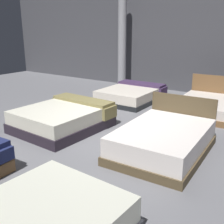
{
  "coord_description": "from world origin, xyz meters",
  "views": [
    {
      "loc": [
        3.06,
        -4.34,
        2.2
      ],
      "look_at": [
        0.08,
        -0.06,
        0.6
      ],
      "focal_mm": 44.06,
      "sensor_mm": 36.0,
      "label": 1
    }
  ],
  "objects_px": {
    "bed_5": "(207,106)",
    "support_pillar": "(122,40)",
    "bed_2": "(63,118)",
    "bed_3": "(164,140)",
    "bed_4": "(131,94)"
  },
  "relations": [
    {
      "from": "bed_5",
      "to": "support_pillar",
      "type": "distance_m",
      "value": 4.31
    },
    {
      "from": "bed_2",
      "to": "bed_5",
      "type": "xyz_separation_m",
      "value": [
        2.32,
        3.04,
        -0.06
      ]
    },
    {
      "from": "bed_3",
      "to": "support_pillar",
      "type": "relative_size",
      "value": 0.6
    },
    {
      "from": "bed_3",
      "to": "support_pillar",
      "type": "distance_m",
      "value": 6.04
    },
    {
      "from": "bed_2",
      "to": "support_pillar",
      "type": "relative_size",
      "value": 0.56
    },
    {
      "from": "bed_2",
      "to": "bed_4",
      "type": "relative_size",
      "value": 0.99
    },
    {
      "from": "bed_3",
      "to": "bed_4",
      "type": "relative_size",
      "value": 1.07
    },
    {
      "from": "bed_3",
      "to": "bed_4",
      "type": "height_order",
      "value": "bed_3"
    },
    {
      "from": "bed_3",
      "to": "bed_5",
      "type": "relative_size",
      "value": 1.03
    },
    {
      "from": "bed_2",
      "to": "bed_4",
      "type": "distance_m",
      "value": 2.99
    },
    {
      "from": "bed_5",
      "to": "support_pillar",
      "type": "xyz_separation_m",
      "value": [
        -3.71,
        1.54,
        1.55
      ]
    },
    {
      "from": "bed_2",
      "to": "support_pillar",
      "type": "xyz_separation_m",
      "value": [
        -1.39,
        4.58,
        1.5
      ]
    },
    {
      "from": "bed_5",
      "to": "bed_3",
      "type": "bearing_deg",
      "value": -91.9
    },
    {
      "from": "bed_3",
      "to": "bed_5",
      "type": "bearing_deg",
      "value": 88.91
    },
    {
      "from": "bed_3",
      "to": "bed_4",
      "type": "xyz_separation_m",
      "value": [
        -2.41,
        2.88,
        -0.04
      ]
    }
  ]
}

